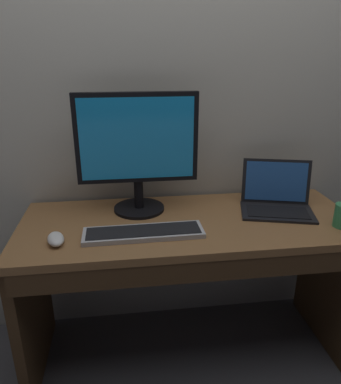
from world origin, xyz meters
TOP-DOWN VIEW (x-y plane):
  - ground_plane at (0.00, 0.00)m, footprint 14.00×14.00m
  - desk at (0.00, -0.01)m, footprint 1.51×0.60m
  - laptop_black at (0.43, 0.07)m, footprint 0.38×0.32m
  - external_monitor at (-0.22, 0.13)m, footprint 0.54×0.24m
  - wired_keyboard at (-0.22, -0.12)m, footprint 0.50×0.14m
  - computer_mouse at (-0.56, -0.14)m, footprint 0.09×0.13m

SIDE VIEW (x-z plane):
  - ground_plane at x=0.00m, z-range 0.00..0.00m
  - desk at x=0.00m, z-range 0.17..0.91m
  - wired_keyboard at x=-0.22m, z-range 0.75..0.77m
  - computer_mouse at x=-0.56m, z-range 0.75..0.78m
  - laptop_black at x=0.43m, z-range 0.69..0.91m
  - external_monitor at x=-0.22m, z-range 0.78..1.33m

